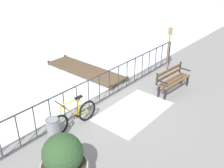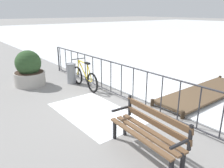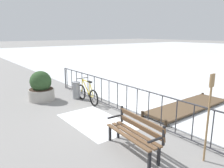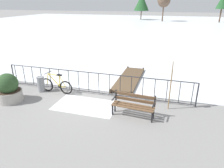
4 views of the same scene
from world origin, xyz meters
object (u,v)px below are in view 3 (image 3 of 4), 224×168
bicycle_near_railing (87,94)px  oar_upright (209,113)px  park_bench (135,131)px  planter_with_shrub (41,87)px  trash_bin (76,90)px

bicycle_near_railing → oar_upright: bearing=-1.5°
park_bench → planter_with_shrub: 5.43m
park_bench → trash_bin: bearing=168.3°
bicycle_near_railing → oar_upright: 5.24m
planter_with_shrub → oar_upright: bearing=10.4°
bicycle_near_railing → park_bench: size_ratio=1.05×
park_bench → planter_with_shrub: bearing=-176.7°
oar_upright → trash_bin: bearing=179.4°
trash_bin → oar_upright: bearing=-0.6°
planter_with_shrub → trash_bin: bearing=60.8°
park_bench → trash_bin: size_ratio=2.23×
bicycle_near_railing → park_bench: (3.91, -1.05, 0.14)m
trash_bin → oar_upright: size_ratio=0.37×
planter_with_shrub → trash_bin: (0.72, 1.28, -0.19)m
bicycle_near_railing → planter_with_shrub: bearing=-138.0°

